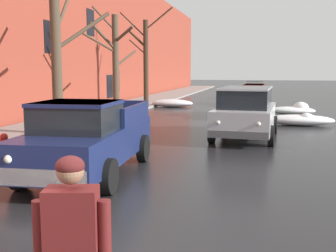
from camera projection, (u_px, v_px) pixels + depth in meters
left_sidewalk_slab at (97, 114)px, 22.43m from camera, size 3.32×80.00×0.13m
brick_townhouse_facade at (58, 24)px, 22.28m from camera, size 0.63×80.00×9.72m
snow_bank_near_corner_left at (129, 116)px, 19.46m from camera, size 1.87×1.05×0.65m
snow_bank_along_left_kerb at (300, 120)px, 18.42m from camera, size 2.99×1.14×0.57m
snow_bank_near_corner_right at (294, 110)px, 22.83m from camera, size 2.45×1.15×0.71m
snow_bank_along_right_kerb at (172, 103)px, 27.58m from camera, size 2.76×1.21×0.53m
bare_tree_second_along_sidewalk at (58, 36)px, 14.67m from camera, size 1.99×2.70×6.79m
bare_tree_mid_block at (115, 62)px, 20.56m from camera, size 2.38×2.71×5.43m
bare_tree_far_down_block at (145, 61)px, 25.85m from camera, size 3.37×1.03×6.22m
pickup_truck_darkblue_approaching_near_lane at (88, 138)px, 9.63m from camera, size 2.30×5.15×1.76m
suv_silver_parked_kerbside_close at (246, 111)px, 14.89m from camera, size 2.30×4.77×1.82m
sedan_green_parked_kerbside_mid at (241, 102)px, 21.69m from camera, size 2.12×4.21×1.42m
sedan_red_parked_far_down_block at (253, 94)px, 28.85m from camera, size 2.06×4.40×1.42m
sedan_white_queued_behind_truck at (254, 90)px, 34.95m from camera, size 2.00×4.14×1.42m
pedestrian_with_coffee at (73, 244)px, 3.37m from camera, size 0.64×0.44×1.76m
fire_hydrant at (4, 146)px, 11.51m from camera, size 0.42×0.22×0.71m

